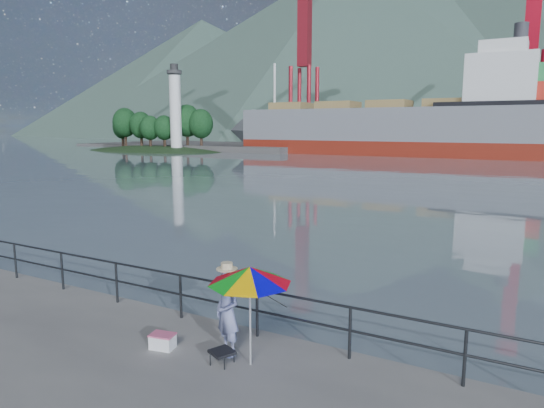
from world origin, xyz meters
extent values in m
cube|color=slate|center=(0.00, 130.00, 0.00)|extent=(500.00, 280.00, 0.00)
cylinder|color=#2D3033|center=(0.00, 1.70, 1.00)|extent=(22.00, 0.05, 0.05)
cylinder|color=#2D3033|center=(0.00, 1.70, 0.55)|extent=(22.00, 0.05, 0.05)
cube|color=#2D3033|center=(0.00, 1.70, 0.50)|extent=(22.00, 0.06, 1.00)
cone|color=#385147|center=(-140.00, 190.00, 27.50)|extent=(228.80, 228.80, 55.00)
cone|color=#385147|center=(-70.00, 200.00, 37.50)|extent=(312.00, 312.00, 75.00)
cone|color=#385147|center=(0.00, 205.00, 34.00)|extent=(282.88, 282.88, 68.00)
ellipsoid|color=#263F1E|center=(-55.00, 62.00, 0.00)|extent=(48.00, 26.40, 8.40)
cylinder|color=white|center=(-49.00, 61.00, 6.50)|extent=(2.00, 2.00, 13.00)
cylinder|color=#2D2D2D|center=(-49.00, 61.00, 14.00)|extent=(1.80, 1.80, 2.00)
imported|color=#303E8C|center=(2.92, 0.75, 0.83)|extent=(0.71, 0.60, 1.65)
cylinder|color=white|center=(3.51, 0.61, 0.84)|extent=(0.04, 0.04, 1.69)
cone|color=#0C9F1A|center=(3.51, 0.61, 1.69)|extent=(1.60, 1.60, 0.31)
cube|color=black|center=(3.05, 0.37, 0.23)|extent=(0.52, 0.52, 0.05)
cube|color=#2D3033|center=(3.05, 0.37, 0.10)|extent=(0.33, 0.33, 0.21)
cube|color=white|center=(1.67, 0.33, 0.13)|extent=(0.51, 0.39, 0.26)
cylinder|color=black|center=(2.84, 1.95, 0.00)|extent=(0.57, 1.71, 1.26)
cube|color=maroon|center=(-13.40, 69.56, 0.75)|extent=(48.62, 8.41, 2.50)
cube|color=slate|center=(-13.40, 69.56, 4.50)|extent=(48.62, 8.41, 5.00)
cube|color=silver|center=(2.15, 69.56, 10.50)|extent=(9.00, 7.07, 7.00)
camera|label=1|loc=(7.85, -6.40, 4.29)|focal=32.00mm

